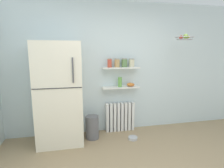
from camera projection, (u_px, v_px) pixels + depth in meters
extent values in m
cube|color=silver|center=(118.00, 68.00, 3.69)|extent=(7.04, 0.10, 2.60)
cube|color=silver|center=(59.00, 94.00, 3.17)|extent=(0.78, 0.63, 1.79)
cube|color=#262628|center=(57.00, 88.00, 2.83)|extent=(0.76, 0.01, 0.01)
cylinder|color=#4C4C51|center=(73.00, 70.00, 2.82)|extent=(0.02, 0.02, 0.40)
cube|color=white|center=(107.00, 118.00, 3.68)|extent=(0.05, 0.12, 0.59)
cube|color=white|center=(111.00, 118.00, 3.70)|extent=(0.05, 0.12, 0.59)
cube|color=white|center=(115.00, 117.00, 3.72)|extent=(0.05, 0.12, 0.59)
cube|color=white|center=(118.00, 117.00, 3.73)|extent=(0.05, 0.12, 0.59)
cube|color=white|center=(122.00, 117.00, 3.75)|extent=(0.05, 0.12, 0.59)
cube|color=white|center=(125.00, 116.00, 3.76)|extent=(0.05, 0.12, 0.59)
cube|color=white|center=(129.00, 116.00, 3.78)|extent=(0.05, 0.12, 0.59)
cube|color=white|center=(132.00, 116.00, 3.80)|extent=(0.05, 0.12, 0.59)
cube|color=white|center=(121.00, 87.00, 3.60)|extent=(0.74, 0.22, 0.02)
cube|color=white|center=(121.00, 68.00, 3.54)|extent=(0.74, 0.22, 0.02)
cylinder|color=#C64C38|center=(110.00, 63.00, 3.47)|extent=(0.08, 0.08, 0.16)
cylinder|color=gray|center=(110.00, 59.00, 3.46)|extent=(0.08, 0.08, 0.02)
cylinder|color=tan|center=(117.00, 63.00, 3.50)|extent=(0.10, 0.10, 0.15)
cylinder|color=gray|center=(117.00, 59.00, 3.49)|extent=(0.09, 0.09, 0.02)
cylinder|color=#5B7F4C|center=(124.00, 63.00, 3.54)|extent=(0.11, 0.11, 0.15)
cylinder|color=gray|center=(124.00, 59.00, 3.52)|extent=(0.10, 0.10, 0.02)
cylinder|color=beige|center=(132.00, 63.00, 3.57)|extent=(0.11, 0.11, 0.15)
cylinder|color=gray|center=(132.00, 59.00, 3.55)|extent=(0.10, 0.10, 0.02)
cylinder|color=#66A84C|center=(120.00, 82.00, 3.58)|extent=(0.08, 0.08, 0.19)
ellipsoid|color=orange|center=(131.00, 85.00, 3.64)|extent=(0.16, 0.16, 0.07)
cylinder|color=slate|center=(92.00, 127.00, 3.41)|extent=(0.25, 0.25, 0.44)
cylinder|color=#B7B7BC|center=(133.00, 138.00, 3.39)|extent=(0.17, 0.17, 0.05)
torus|color=#B2B2B7|center=(185.00, 37.00, 3.36)|extent=(0.34, 0.34, 0.01)
cylinder|color=#A8A8AD|center=(184.00, 39.00, 3.37)|extent=(0.28, 0.28, 0.01)
sphere|color=red|center=(186.00, 37.00, 3.36)|extent=(0.07, 0.07, 0.07)
sphere|color=red|center=(181.00, 37.00, 3.41)|extent=(0.07, 0.07, 0.07)
sphere|color=#7FAD38|center=(186.00, 36.00, 3.28)|extent=(0.09, 0.09, 0.09)
ellipsoid|color=yellow|center=(188.00, 37.00, 3.34)|extent=(0.07, 0.18, 0.07)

